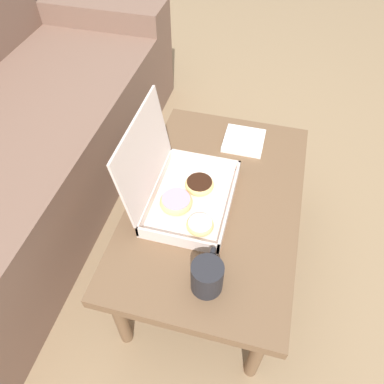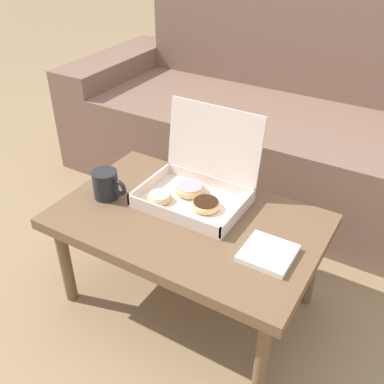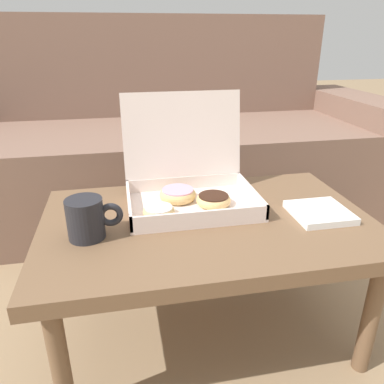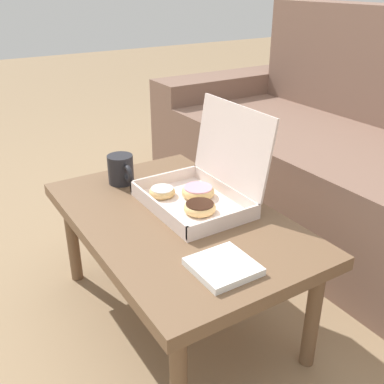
# 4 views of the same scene
# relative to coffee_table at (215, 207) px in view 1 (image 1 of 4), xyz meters

# --- Properties ---
(ground_plane) EXTENTS (12.00, 12.00, 0.00)m
(ground_plane) POSITION_rel_coffee_table_xyz_m (0.00, 0.16, -0.35)
(ground_plane) COLOR #937756
(coffee_table) EXTENTS (0.91, 0.57, 0.40)m
(coffee_table) POSITION_rel_coffee_table_xyz_m (0.00, 0.00, 0.00)
(coffee_table) COLOR brown
(coffee_table) RESTS_ON ground_plane
(pastry_box) EXTENTS (0.37, 0.31, 0.31)m
(pastry_box) POSITION_rel_coffee_table_xyz_m (-0.04, 0.12, 0.10)
(pastry_box) COLOR silver
(pastry_box) RESTS_ON coffee_table
(coffee_mug) EXTENTS (0.14, 0.09, 0.10)m
(coffee_mug) POSITION_rel_coffee_table_xyz_m (-0.32, -0.04, 0.10)
(coffee_mug) COLOR #232328
(coffee_mug) RESTS_ON coffee_table
(napkin_stack) EXTENTS (0.15, 0.15, 0.02)m
(napkin_stack) POSITION_rel_coffee_table_xyz_m (0.31, -0.04, 0.05)
(napkin_stack) COLOR white
(napkin_stack) RESTS_ON coffee_table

